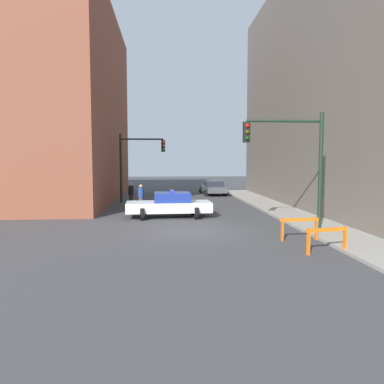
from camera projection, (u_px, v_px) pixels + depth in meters
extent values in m
plane|color=#424244|center=(190.00, 231.00, 16.78)|extent=(120.00, 120.00, 0.00)
cube|color=#9E998E|center=(324.00, 228.00, 17.22)|extent=(2.40, 44.00, 0.12)
cube|color=brown|center=(25.00, 106.00, 29.20)|extent=(14.00, 20.00, 14.88)
cube|color=#6B6056|center=(381.00, 85.00, 25.03)|extent=(12.00, 28.00, 16.50)
cylinder|color=black|center=(320.00, 171.00, 16.85)|extent=(0.18, 0.18, 5.20)
cylinder|color=black|center=(285.00, 121.00, 16.54)|extent=(3.40, 0.12, 0.12)
cube|color=black|center=(247.00, 132.00, 16.46)|extent=(0.30, 0.22, 0.90)
sphere|color=red|center=(247.00, 126.00, 16.29)|extent=(0.18, 0.18, 0.18)
sphere|color=#4C3D0C|center=(247.00, 132.00, 16.31)|extent=(0.18, 0.18, 0.18)
sphere|color=#0C4219|center=(247.00, 138.00, 16.34)|extent=(0.18, 0.18, 0.18)
cylinder|color=black|center=(121.00, 168.00, 28.22)|extent=(0.18, 0.18, 5.20)
cylinder|color=black|center=(142.00, 139.00, 28.16)|extent=(3.20, 0.12, 0.12)
cube|color=black|center=(163.00, 146.00, 28.32)|extent=(0.30, 0.22, 0.90)
sphere|color=red|center=(163.00, 142.00, 28.15)|extent=(0.18, 0.18, 0.18)
sphere|color=#4C3D0C|center=(163.00, 146.00, 28.17)|extent=(0.18, 0.18, 0.18)
sphere|color=#0C4219|center=(163.00, 149.00, 28.19)|extent=(0.18, 0.18, 0.18)
cube|color=white|center=(169.00, 207.00, 20.93)|extent=(4.78, 2.05, 0.55)
cube|color=navy|center=(172.00, 197.00, 20.91)|extent=(2.04, 1.71, 0.52)
cylinder|color=black|center=(142.00, 214.00, 19.94)|extent=(0.25, 0.67, 0.66)
cylinder|color=black|center=(143.00, 210.00, 21.63)|extent=(0.25, 0.67, 0.66)
cylinder|color=black|center=(196.00, 213.00, 20.28)|extent=(0.25, 0.67, 0.66)
cylinder|color=black|center=(193.00, 209.00, 21.96)|extent=(0.25, 0.67, 0.66)
cube|color=#2633BF|center=(172.00, 191.00, 20.88)|extent=(0.26, 1.39, 0.12)
cube|color=#474C51|center=(213.00, 189.00, 34.87)|extent=(2.07, 4.41, 0.52)
cube|color=#232833|center=(214.00, 184.00, 34.66)|extent=(1.70, 1.90, 0.48)
cylinder|color=black|center=(202.00, 191.00, 36.09)|extent=(0.63, 0.26, 0.62)
cylinder|color=black|center=(219.00, 190.00, 36.32)|extent=(0.63, 0.26, 0.62)
cylinder|color=black|center=(207.00, 193.00, 33.46)|extent=(0.63, 0.26, 0.62)
cylinder|color=black|center=(225.00, 193.00, 33.69)|extent=(0.63, 0.26, 0.62)
cylinder|color=#474C66|center=(141.00, 204.00, 24.03)|extent=(0.36, 0.36, 0.82)
cylinder|color=navy|center=(141.00, 193.00, 23.97)|extent=(0.46, 0.46, 0.62)
sphere|color=tan|center=(141.00, 186.00, 23.94)|extent=(0.28, 0.28, 0.22)
cylinder|color=#382D23|center=(131.00, 201.00, 25.80)|extent=(0.31, 0.31, 0.82)
cylinder|color=black|center=(131.00, 190.00, 25.74)|extent=(0.40, 0.40, 0.62)
sphere|color=tan|center=(131.00, 184.00, 25.71)|extent=(0.25, 0.25, 0.22)
cube|color=orange|center=(327.00, 230.00, 12.67)|extent=(1.58, 0.38, 0.14)
cube|color=orange|center=(308.00, 242.00, 12.50)|extent=(0.08, 0.17, 0.90)
cube|color=orange|center=(345.00, 240.00, 12.90)|extent=(0.08, 0.17, 0.90)
cube|color=orange|center=(300.00, 220.00, 14.84)|extent=(1.60, 0.20, 0.14)
cube|color=orange|center=(282.00, 230.00, 14.75)|extent=(0.06, 0.16, 0.90)
cube|color=orange|center=(316.00, 229.00, 14.99)|extent=(0.06, 0.16, 0.90)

